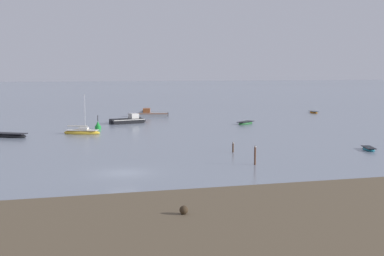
{
  "coord_description": "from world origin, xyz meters",
  "views": [
    {
      "loc": [
        -6.42,
        -44.96,
        8.82
      ],
      "look_at": [
        13.58,
        26.68,
        0.73
      ],
      "focal_mm": 49.5,
      "sensor_mm": 36.0,
      "label": 1
    }
  ],
  "objects_px": {
    "motorboat_moored_0": "(132,121)",
    "sailboat_moored_0": "(82,132)",
    "rowboat_moored_0": "(314,112)",
    "rowboat_moored_1": "(10,136)",
    "rowboat_moored_4": "(369,149)",
    "channel_buoy": "(98,126)",
    "mooring_post_left": "(233,147)",
    "rowboat_moored_2": "(246,123)",
    "motorboat_moored_1": "(148,115)",
    "mooring_post_near": "(255,156)"
  },
  "relations": [
    {
      "from": "motorboat_moored_1",
      "to": "sailboat_moored_0",
      "type": "height_order",
      "value": "sailboat_moored_0"
    },
    {
      "from": "rowboat_moored_0",
      "to": "motorboat_moored_0",
      "type": "height_order",
      "value": "motorboat_moored_0"
    },
    {
      "from": "motorboat_moored_0",
      "to": "mooring_post_near",
      "type": "relative_size",
      "value": 3.37
    },
    {
      "from": "rowboat_moored_4",
      "to": "channel_buoy",
      "type": "bearing_deg",
      "value": -119.53
    },
    {
      "from": "motorboat_moored_1",
      "to": "mooring_post_near",
      "type": "bearing_deg",
      "value": 103.27
    },
    {
      "from": "sailboat_moored_0",
      "to": "mooring_post_near",
      "type": "distance_m",
      "value": 32.32
    },
    {
      "from": "motorboat_moored_1",
      "to": "mooring_post_left",
      "type": "height_order",
      "value": "motorboat_moored_1"
    },
    {
      "from": "motorboat_moored_1",
      "to": "mooring_post_near",
      "type": "relative_size",
      "value": 3.42
    },
    {
      "from": "channel_buoy",
      "to": "mooring_post_near",
      "type": "xyz_separation_m",
      "value": [
        11.26,
        -34.49,
        0.39
      ]
    },
    {
      "from": "motorboat_moored_0",
      "to": "rowboat_moored_1",
      "type": "xyz_separation_m",
      "value": [
        -18.64,
        -14.44,
        -0.16
      ]
    },
    {
      "from": "motorboat_moored_0",
      "to": "motorboat_moored_1",
      "type": "xyz_separation_m",
      "value": [
        4.92,
        11.12,
        0.01
      ]
    },
    {
      "from": "motorboat_moored_1",
      "to": "mooring_post_left",
      "type": "xyz_separation_m",
      "value": [
        0.49,
        -45.99,
        0.17
      ]
    },
    {
      "from": "sailboat_moored_0",
      "to": "mooring_post_left",
      "type": "height_order",
      "value": "sailboat_moored_0"
    },
    {
      "from": "rowboat_moored_4",
      "to": "channel_buoy",
      "type": "xyz_separation_m",
      "value": [
        -27.03,
        29.28,
        0.33
      ]
    },
    {
      "from": "mooring_post_left",
      "to": "channel_buoy",
      "type": "bearing_deg",
      "value": 113.91
    },
    {
      "from": "channel_buoy",
      "to": "mooring_post_left",
      "type": "bearing_deg",
      "value": -66.09
    },
    {
      "from": "rowboat_moored_0",
      "to": "rowboat_moored_1",
      "type": "relative_size",
      "value": 0.72
    },
    {
      "from": "rowboat_moored_2",
      "to": "rowboat_moored_0",
      "type": "bearing_deg",
      "value": 0.06
    },
    {
      "from": "rowboat_moored_0",
      "to": "mooring_post_near",
      "type": "xyz_separation_m",
      "value": [
        -35.22,
        -53.55,
        0.7
      ]
    },
    {
      "from": "channel_buoy",
      "to": "mooring_post_near",
      "type": "bearing_deg",
      "value": -71.91
    },
    {
      "from": "motorboat_moored_1",
      "to": "channel_buoy",
      "type": "distance_m",
      "value": 22.33
    },
    {
      "from": "rowboat_moored_0",
      "to": "motorboat_moored_0",
      "type": "distance_m",
      "value": 41.49
    },
    {
      "from": "rowboat_moored_1",
      "to": "rowboat_moored_4",
      "type": "height_order",
      "value": "rowboat_moored_1"
    },
    {
      "from": "motorboat_moored_1",
      "to": "rowboat_moored_4",
      "type": "distance_m",
      "value": 50.95
    },
    {
      "from": "motorboat_moored_1",
      "to": "mooring_post_left",
      "type": "relative_size",
      "value": 5.57
    },
    {
      "from": "mooring_post_left",
      "to": "motorboat_moored_0",
      "type": "bearing_deg",
      "value": 98.81
    },
    {
      "from": "sailboat_moored_0",
      "to": "rowboat_moored_4",
      "type": "height_order",
      "value": "sailboat_moored_0"
    },
    {
      "from": "motorboat_moored_1",
      "to": "channel_buoy",
      "type": "xyz_separation_m",
      "value": [
        -11.39,
        -19.21,
        0.09
      ]
    },
    {
      "from": "rowboat_moored_4",
      "to": "channel_buoy",
      "type": "height_order",
      "value": "channel_buoy"
    },
    {
      "from": "rowboat_moored_1",
      "to": "rowboat_moored_2",
      "type": "xyz_separation_m",
      "value": [
        36.49,
        7.68,
        -0.03
      ]
    },
    {
      "from": "rowboat_moored_0",
      "to": "channel_buoy",
      "type": "xyz_separation_m",
      "value": [
        -46.48,
        -19.06,
        0.31
      ]
    },
    {
      "from": "rowboat_moored_1",
      "to": "rowboat_moored_4",
      "type": "xyz_separation_m",
      "value": [
        39.2,
        -22.93,
        -0.07
      ]
    },
    {
      "from": "motorboat_moored_1",
      "to": "mooring_post_near",
      "type": "distance_m",
      "value": 53.7
    },
    {
      "from": "channel_buoy",
      "to": "mooring_post_left",
      "type": "distance_m",
      "value": 29.3
    },
    {
      "from": "sailboat_moored_0",
      "to": "rowboat_moored_2",
      "type": "bearing_deg",
      "value": 35.89
    },
    {
      "from": "rowboat_moored_0",
      "to": "mooring_post_near",
      "type": "relative_size",
      "value": 1.77
    },
    {
      "from": "rowboat_moored_2",
      "to": "motorboat_moored_1",
      "type": "bearing_deg",
      "value": 87.25
    },
    {
      "from": "rowboat_moored_0",
      "to": "mooring_post_left",
      "type": "bearing_deg",
      "value": -28.29
    },
    {
      "from": "rowboat_moored_0",
      "to": "rowboat_moored_4",
      "type": "xyz_separation_m",
      "value": [
        -19.44,
        -48.35,
        -0.02
      ]
    },
    {
      "from": "rowboat_moored_2",
      "to": "mooring_post_near",
      "type": "xyz_separation_m",
      "value": [
        -13.06,
        -35.81,
        0.68
      ]
    },
    {
      "from": "motorboat_moored_0",
      "to": "sailboat_moored_0",
      "type": "relative_size",
      "value": 1.16
    },
    {
      "from": "motorboat_moored_0",
      "to": "rowboat_moored_4",
      "type": "bearing_deg",
      "value": -76.12
    },
    {
      "from": "motorboat_moored_1",
      "to": "rowboat_moored_2",
      "type": "relative_size",
      "value": 1.73
    },
    {
      "from": "rowboat_moored_1",
      "to": "mooring_post_left",
      "type": "distance_m",
      "value": 31.55
    },
    {
      "from": "mooring_post_near",
      "to": "motorboat_moored_1",
      "type": "bearing_deg",
      "value": 89.87
    },
    {
      "from": "rowboat_moored_0",
      "to": "mooring_post_left",
      "type": "distance_m",
      "value": 57.44
    },
    {
      "from": "rowboat_moored_0",
      "to": "rowboat_moored_4",
      "type": "relative_size",
      "value": 1.11
    },
    {
      "from": "rowboat_moored_0",
      "to": "channel_buoy",
      "type": "relative_size",
      "value": 1.53
    },
    {
      "from": "rowboat_moored_0",
      "to": "rowboat_moored_4",
      "type": "bearing_deg",
      "value": -13.16
    },
    {
      "from": "mooring_post_near",
      "to": "mooring_post_left",
      "type": "xyz_separation_m",
      "value": [
        0.61,
        7.7,
        -0.31
      ]
    }
  ]
}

